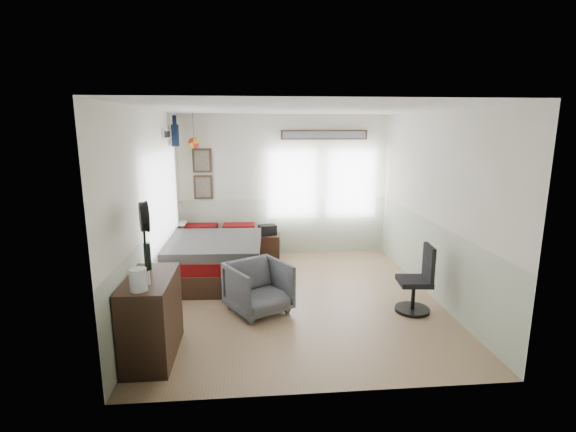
# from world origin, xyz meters

# --- Properties ---
(ground_plane) EXTENTS (4.00, 4.50, 0.01)m
(ground_plane) POSITION_xyz_m (0.00, 0.00, -0.01)
(ground_plane) COLOR #A37A59
(room_shell) EXTENTS (4.02, 4.52, 2.71)m
(room_shell) POSITION_xyz_m (-0.08, 0.19, 1.61)
(room_shell) COLOR beige
(room_shell) RESTS_ON ground_plane
(wall_decor) EXTENTS (3.55, 1.32, 1.44)m
(wall_decor) POSITION_xyz_m (-1.10, 1.96, 2.10)
(wall_decor) COLOR #3F2B1A
(wall_decor) RESTS_ON room_shell
(bed) EXTENTS (1.62, 2.19, 0.68)m
(bed) POSITION_xyz_m (-1.28, 1.09, 0.33)
(bed) COLOR #352318
(bed) RESTS_ON ground_plane
(dresser) EXTENTS (0.48, 1.00, 0.90)m
(dresser) POSITION_xyz_m (-1.74, -1.42, 0.45)
(dresser) COLOR #352318
(dresser) RESTS_ON ground_plane
(armchair) EXTENTS (1.01, 1.02, 0.69)m
(armchair) POSITION_xyz_m (-0.57, -0.40, 0.34)
(armchair) COLOR slate
(armchair) RESTS_ON ground_plane
(nightstand) EXTENTS (0.50, 0.42, 0.47)m
(nightstand) POSITION_xyz_m (-0.35, 1.94, 0.23)
(nightstand) COLOR #352318
(nightstand) RESTS_ON ground_plane
(task_chair) EXTENTS (0.47, 0.47, 0.93)m
(task_chair) POSITION_xyz_m (1.57, -0.59, 0.38)
(task_chair) COLOR black
(task_chair) RESTS_ON ground_plane
(kettle) EXTENTS (0.19, 0.17, 0.22)m
(kettle) POSITION_xyz_m (-1.75, -1.78, 1.01)
(kettle) COLOR silver
(kettle) RESTS_ON dresser
(bottle) EXTENTS (0.08, 0.08, 0.31)m
(bottle) POSITION_xyz_m (-1.81, -1.15, 1.05)
(bottle) COLOR black
(bottle) RESTS_ON dresser
(stand_fan) EXTENTS (0.18, 0.32, 0.81)m
(stand_fan) POSITION_xyz_m (-1.76, -1.35, 1.53)
(stand_fan) COLOR black
(stand_fan) RESTS_ON dresser
(black_bag) EXTENTS (0.36, 0.28, 0.19)m
(black_bag) POSITION_xyz_m (-0.35, 1.94, 0.56)
(black_bag) COLOR black
(black_bag) RESTS_ON nightstand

